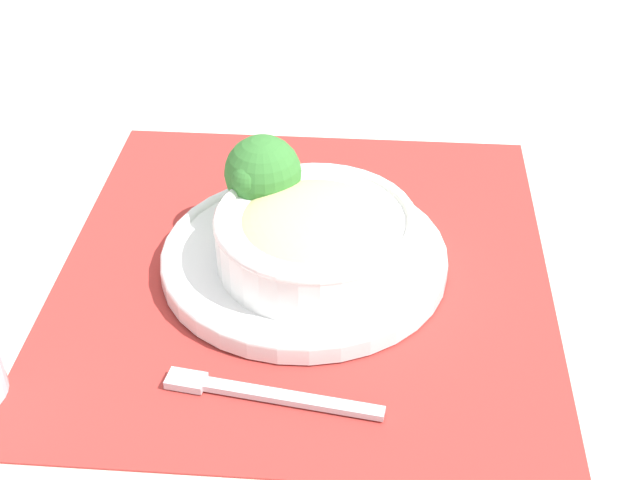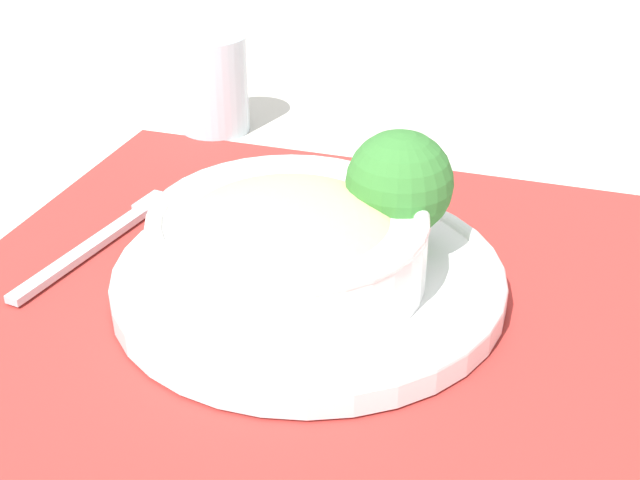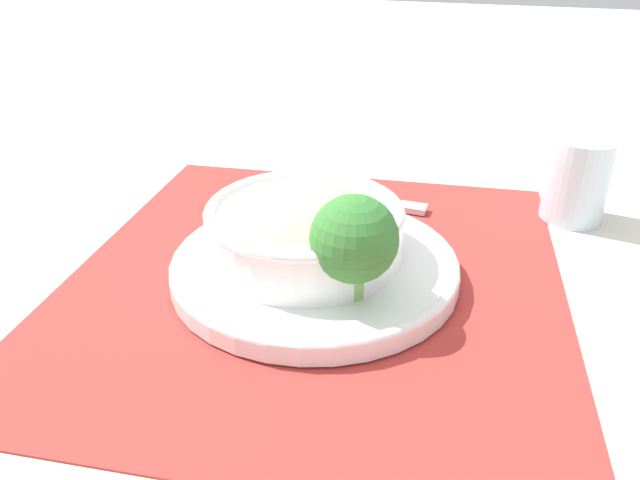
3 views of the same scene
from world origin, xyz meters
name	(u,v)px [view 3 (image 3 of 3)]	position (x,y,z in m)	size (l,w,h in m)	color
ground_plane	(315,278)	(0.00, 0.00, 0.00)	(4.00, 4.00, 0.00)	beige
placemat	(315,277)	(0.00, 0.00, 0.00)	(0.55, 0.51, 0.00)	#B2332D
plate	(315,265)	(0.00, 0.00, 0.02)	(0.28, 0.28, 0.02)	white
bowl	(305,226)	(-0.01, -0.01, 0.05)	(0.19, 0.19, 0.06)	white
broccoli_floret	(355,239)	(0.05, 0.05, 0.08)	(0.08, 0.08, 0.09)	#84AD5B
carrot_slice_near	(378,259)	(-0.02, 0.06, 0.02)	(0.04, 0.04, 0.01)	orange
carrot_slice_middle	(374,249)	(-0.03, 0.05, 0.02)	(0.04, 0.04, 0.01)	orange
carrot_slice_far	(364,241)	(-0.05, 0.04, 0.02)	(0.04, 0.04, 0.01)	orange
carrot_slice_extra	(351,235)	(-0.06, 0.02, 0.02)	(0.04, 0.04, 0.01)	orange
water_glass	(576,184)	(-0.21, 0.25, 0.04)	(0.07, 0.07, 0.10)	silver
fork	(367,201)	(-0.18, 0.01, 0.01)	(0.03, 0.18, 0.01)	silver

